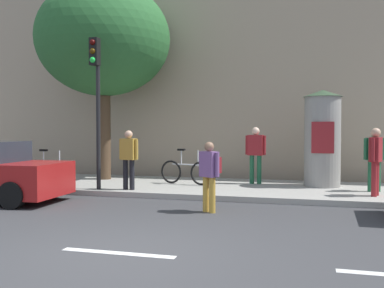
{
  "coord_description": "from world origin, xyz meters",
  "views": [
    {
      "loc": [
        2.81,
        -6.07,
        1.86
      ],
      "look_at": [
        0.6,
        2.0,
        1.57
      ],
      "focal_mm": 41.78,
      "sensor_mm": 36.0,
      "label": 1
    }
  ],
  "objects_px": {
    "traffic_light": "(96,88)",
    "pedestrian_in_dark_shirt": "(210,171)",
    "street_tree": "(103,40)",
    "pedestrian_near_pole": "(129,155)",
    "pedestrian_with_bag": "(374,154)",
    "bicycle_upright": "(48,173)",
    "pedestrian_with_backpack": "(256,150)",
    "bicycle_leaning": "(186,172)",
    "poster_column": "(322,138)",
    "pedestrian_tallest": "(375,156)"
  },
  "relations": [
    {
      "from": "traffic_light",
      "to": "street_tree",
      "type": "distance_m",
      "value": 3.22
    },
    {
      "from": "pedestrian_with_backpack",
      "to": "pedestrian_in_dark_shirt",
      "type": "bearing_deg",
      "value": -96.64
    },
    {
      "from": "pedestrian_with_bag",
      "to": "bicycle_upright",
      "type": "distance_m",
      "value": 9.36
    },
    {
      "from": "poster_column",
      "to": "bicycle_leaning",
      "type": "height_order",
      "value": "poster_column"
    },
    {
      "from": "pedestrian_tallest",
      "to": "poster_column",
      "type": "bearing_deg",
      "value": 127.5
    },
    {
      "from": "traffic_light",
      "to": "pedestrian_in_dark_shirt",
      "type": "height_order",
      "value": "traffic_light"
    },
    {
      "from": "street_tree",
      "to": "pedestrian_near_pole",
      "type": "bearing_deg",
      "value": -50.02
    },
    {
      "from": "traffic_light",
      "to": "pedestrian_near_pole",
      "type": "distance_m",
      "value": 2.07
    },
    {
      "from": "pedestrian_near_pole",
      "to": "bicycle_upright",
      "type": "xyz_separation_m",
      "value": [
        -2.68,
        0.16,
        -0.58
      ]
    },
    {
      "from": "pedestrian_in_dark_shirt",
      "to": "bicycle_leaning",
      "type": "xyz_separation_m",
      "value": [
        -1.56,
        3.49,
        -0.39
      ]
    },
    {
      "from": "street_tree",
      "to": "pedestrian_tallest",
      "type": "relative_size",
      "value": 3.83
    },
    {
      "from": "street_tree",
      "to": "pedestrian_in_dark_shirt",
      "type": "bearing_deg",
      "value": -41.78
    },
    {
      "from": "pedestrian_near_pole",
      "to": "bicycle_leaning",
      "type": "bearing_deg",
      "value": 52.25
    },
    {
      "from": "street_tree",
      "to": "pedestrian_with_bag",
      "type": "bearing_deg",
      "value": -5.4
    },
    {
      "from": "poster_column",
      "to": "bicycle_upright",
      "type": "distance_m",
      "value": 8.24
    },
    {
      "from": "pedestrian_near_pole",
      "to": "bicycle_leaning",
      "type": "height_order",
      "value": "pedestrian_near_pole"
    },
    {
      "from": "bicycle_leaning",
      "to": "poster_column",
      "type": "bearing_deg",
      "value": 8.68
    },
    {
      "from": "bicycle_leaning",
      "to": "pedestrian_in_dark_shirt",
      "type": "bearing_deg",
      "value": -65.88
    },
    {
      "from": "pedestrian_in_dark_shirt",
      "to": "bicycle_upright",
      "type": "height_order",
      "value": "pedestrian_in_dark_shirt"
    },
    {
      "from": "traffic_light",
      "to": "pedestrian_with_backpack",
      "type": "distance_m",
      "value": 5.14
    },
    {
      "from": "traffic_light",
      "to": "bicycle_leaning",
      "type": "relative_size",
      "value": 2.42
    },
    {
      "from": "traffic_light",
      "to": "poster_column",
      "type": "bearing_deg",
      "value": 21.62
    },
    {
      "from": "bicycle_upright",
      "to": "pedestrian_with_bag",
      "type": "bearing_deg",
      "value": 7.7
    },
    {
      "from": "pedestrian_with_backpack",
      "to": "pedestrian_near_pole",
      "type": "bearing_deg",
      "value": -145.4
    },
    {
      "from": "street_tree",
      "to": "pedestrian_near_pole",
      "type": "distance_m",
      "value": 4.7
    },
    {
      "from": "traffic_light",
      "to": "poster_column",
      "type": "distance_m",
      "value": 6.71
    },
    {
      "from": "pedestrian_in_dark_shirt",
      "to": "pedestrian_near_pole",
      "type": "distance_m",
      "value": 3.38
    },
    {
      "from": "pedestrian_near_pole",
      "to": "pedestrian_tallest",
      "type": "xyz_separation_m",
      "value": [
        6.5,
        0.53,
        0.04
      ]
    },
    {
      "from": "traffic_light",
      "to": "pedestrian_near_pole",
      "type": "relative_size",
      "value": 2.53
    },
    {
      "from": "street_tree",
      "to": "bicycle_upright",
      "type": "distance_m",
      "value": 4.83
    },
    {
      "from": "pedestrian_in_dark_shirt",
      "to": "pedestrian_with_bag",
      "type": "xyz_separation_m",
      "value": [
        3.8,
        3.34,
        0.24
      ]
    },
    {
      "from": "street_tree",
      "to": "bicycle_upright",
      "type": "height_order",
      "value": "street_tree"
    },
    {
      "from": "street_tree",
      "to": "pedestrian_in_dark_shirt",
      "type": "height_order",
      "value": "street_tree"
    },
    {
      "from": "pedestrian_near_pole",
      "to": "bicycle_leaning",
      "type": "relative_size",
      "value": 0.95
    },
    {
      "from": "traffic_light",
      "to": "pedestrian_with_bag",
      "type": "relative_size",
      "value": 2.49
    },
    {
      "from": "pedestrian_near_pole",
      "to": "pedestrian_with_bag",
      "type": "bearing_deg",
      "value": 12.11
    },
    {
      "from": "pedestrian_tallest",
      "to": "pedestrian_with_bag",
      "type": "distance_m",
      "value": 0.88
    },
    {
      "from": "pedestrian_in_dark_shirt",
      "to": "pedestrian_with_backpack",
      "type": "xyz_separation_m",
      "value": [
        0.49,
        4.18,
        0.27
      ]
    },
    {
      "from": "bicycle_leaning",
      "to": "bicycle_upright",
      "type": "relative_size",
      "value": 0.99
    },
    {
      "from": "pedestrian_near_pole",
      "to": "pedestrian_with_bag",
      "type": "height_order",
      "value": "pedestrian_with_bag"
    },
    {
      "from": "street_tree",
      "to": "pedestrian_in_dark_shirt",
      "type": "distance_m",
      "value": 7.34
    },
    {
      "from": "traffic_light",
      "to": "pedestrian_in_dark_shirt",
      "type": "distance_m",
      "value": 4.51
    },
    {
      "from": "traffic_light",
      "to": "pedestrian_with_bag",
      "type": "distance_m",
      "value": 7.84
    },
    {
      "from": "pedestrian_in_dark_shirt",
      "to": "pedestrian_with_bag",
      "type": "height_order",
      "value": "pedestrian_with_bag"
    },
    {
      "from": "pedestrian_tallest",
      "to": "pedestrian_with_bag",
      "type": "relative_size",
      "value": 1.02
    },
    {
      "from": "poster_column",
      "to": "pedestrian_tallest",
      "type": "relative_size",
      "value": 1.65
    },
    {
      "from": "street_tree",
      "to": "pedestrian_with_bag",
      "type": "distance_m",
      "value": 9.23
    },
    {
      "from": "poster_column",
      "to": "bicycle_upright",
      "type": "height_order",
      "value": "poster_column"
    },
    {
      "from": "traffic_light",
      "to": "pedestrian_with_backpack",
      "type": "height_order",
      "value": "traffic_light"
    },
    {
      "from": "pedestrian_with_backpack",
      "to": "traffic_light",
      "type": "bearing_deg",
      "value": -148.9
    }
  ]
}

